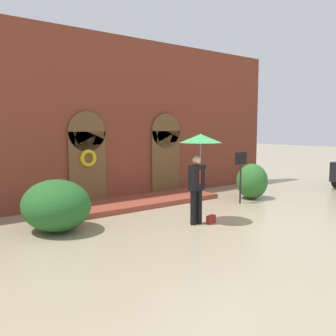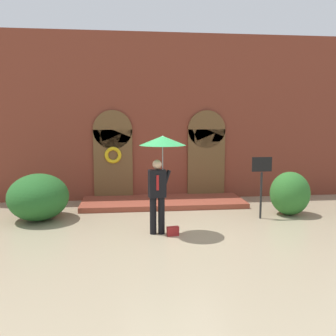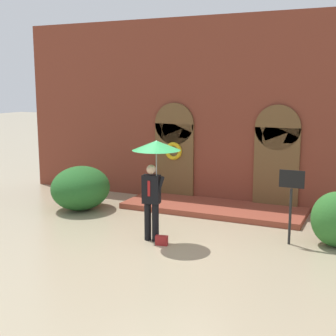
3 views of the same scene
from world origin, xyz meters
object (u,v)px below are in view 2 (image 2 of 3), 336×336
at_px(handbag, 173,231).
at_px(shrub_left, 38,197).
at_px(person_with_umbrella, 161,155).
at_px(shrub_right, 290,193).
at_px(sign_post, 262,177).

relative_size(handbag, shrub_left, 0.15).
height_order(person_with_umbrella, shrub_right, person_with_umbrella).
height_order(sign_post, shrub_left, sign_post).
height_order(handbag, shrub_left, shrub_left).
height_order(handbag, sign_post, sign_post).
xyz_separation_m(person_with_umbrella, shrub_left, (-3.22, 1.65, -1.28)).
distance_m(sign_post, shrub_left, 6.15).
xyz_separation_m(sign_post, shrub_left, (-6.10, 0.59, -0.53)).
distance_m(person_with_umbrella, shrub_right, 4.29).
bearing_deg(shrub_left, shrub_right, -2.29).
bearing_deg(shrub_right, handbag, -156.45).
xyz_separation_m(handbag, sign_post, (2.62, 1.27, 1.05)).
distance_m(person_with_umbrella, shrub_left, 3.84).
bearing_deg(shrub_right, shrub_left, 177.71).
bearing_deg(person_with_umbrella, shrub_right, 19.57).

